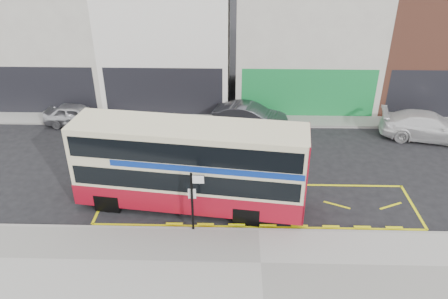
{
  "coord_description": "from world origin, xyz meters",
  "views": [
    {
      "loc": [
        -1.04,
        -14.48,
        11.64
      ],
      "look_at": [
        -1.48,
        2.0,
        2.56
      ],
      "focal_mm": 35.0,
      "sensor_mm": 36.0,
      "label": 1
    }
  ],
  "objects_px": {
    "car_grey": "(250,116)",
    "street_tree_right": "(396,63)",
    "car_silver": "(77,115)",
    "double_decker_bus": "(190,165)",
    "bus_stop_post": "(194,196)",
    "car_white": "(429,126)"
  },
  "relations": [
    {
      "from": "bus_stop_post",
      "to": "street_tree_right",
      "type": "relative_size",
      "value": 0.55
    },
    {
      "from": "bus_stop_post",
      "to": "car_grey",
      "type": "height_order",
      "value": "bus_stop_post"
    },
    {
      "from": "double_decker_bus",
      "to": "bus_stop_post",
      "type": "relative_size",
      "value": 3.77
    },
    {
      "from": "bus_stop_post",
      "to": "car_grey",
      "type": "relative_size",
      "value": 0.6
    },
    {
      "from": "car_silver",
      "to": "double_decker_bus",
      "type": "bearing_deg",
      "value": -131.52
    },
    {
      "from": "bus_stop_post",
      "to": "car_grey",
      "type": "bearing_deg",
      "value": 76.65
    },
    {
      "from": "double_decker_bus",
      "to": "car_silver",
      "type": "bearing_deg",
      "value": 140.98
    },
    {
      "from": "bus_stop_post",
      "to": "car_white",
      "type": "relative_size",
      "value": 0.5
    },
    {
      "from": "double_decker_bus",
      "to": "car_grey",
      "type": "xyz_separation_m",
      "value": [
        2.79,
        8.06,
        -1.34
      ]
    },
    {
      "from": "car_silver",
      "to": "car_grey",
      "type": "distance_m",
      "value": 10.52
    },
    {
      "from": "double_decker_bus",
      "to": "car_white",
      "type": "xyz_separation_m",
      "value": [
        12.98,
        6.85,
        -1.3
      ]
    },
    {
      "from": "street_tree_right",
      "to": "bus_stop_post",
      "type": "bearing_deg",
      "value": -132.76
    },
    {
      "from": "car_silver",
      "to": "car_grey",
      "type": "relative_size",
      "value": 0.89
    },
    {
      "from": "double_decker_bus",
      "to": "street_tree_right",
      "type": "bearing_deg",
      "value": 49.27
    },
    {
      "from": "car_white",
      "to": "bus_stop_post",
      "type": "bearing_deg",
      "value": 136.26
    },
    {
      "from": "double_decker_bus",
      "to": "car_silver",
      "type": "distance_m",
      "value": 11.29
    },
    {
      "from": "car_white",
      "to": "street_tree_right",
      "type": "bearing_deg",
      "value": 28.39
    },
    {
      "from": "car_grey",
      "to": "street_tree_right",
      "type": "relative_size",
      "value": 0.92
    },
    {
      "from": "car_grey",
      "to": "double_decker_bus",
      "type": "bearing_deg",
      "value": 175.51
    },
    {
      "from": "bus_stop_post",
      "to": "car_grey",
      "type": "distance_m",
      "value": 10.26
    },
    {
      "from": "double_decker_bus",
      "to": "car_silver",
      "type": "xyz_separation_m",
      "value": [
        -7.73,
        8.1,
        -1.4
      ]
    },
    {
      "from": "car_grey",
      "to": "bus_stop_post",
      "type": "bearing_deg",
      "value": -179.54
    }
  ]
}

